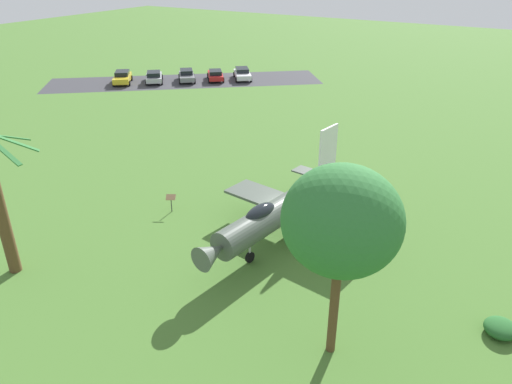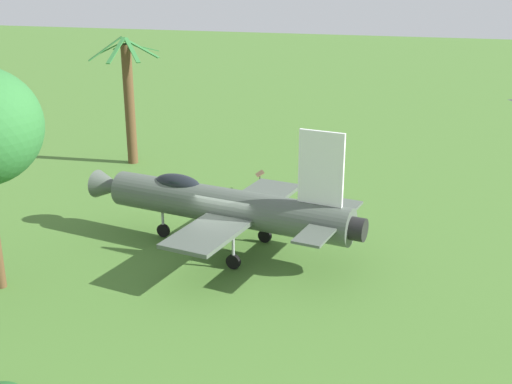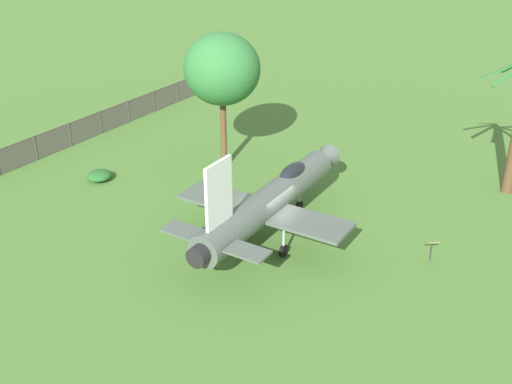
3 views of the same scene
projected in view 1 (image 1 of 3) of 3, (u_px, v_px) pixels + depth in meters
name	position (u px, v px, depth m)	size (l,w,h in m)	color
ground_plane	(286.00, 237.00, 28.27)	(200.00, 200.00, 0.00)	#47722D
parking_strip	(185.00, 81.00, 62.49)	(34.55, 8.00, 0.00)	#38383D
display_jet	(283.00, 208.00, 27.13)	(8.95, 12.80, 5.64)	#4C564C
shade_tree	(342.00, 221.00, 17.56)	(4.49, 4.34, 8.28)	brown
shrub_near_fence	(501.00, 328.00, 20.99)	(1.40, 1.49, 0.61)	#235B26
info_plaque	(171.00, 200.00, 30.71)	(0.72, 0.64, 1.14)	#333333
parked_car_white	(242.00, 73.00, 63.22)	(4.34, 4.82, 1.39)	silver
parked_car_red	(215.00, 75.00, 62.61)	(4.09, 4.50, 1.35)	red
parked_car_gray	(187.00, 75.00, 62.29)	(4.21, 4.51, 1.42)	slate
parked_car_silver	(154.00, 77.00, 61.58)	(4.27, 4.57, 1.42)	#B2B5BA
parked_car_yellow	(122.00, 77.00, 61.22)	(4.26, 4.71, 1.47)	gold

